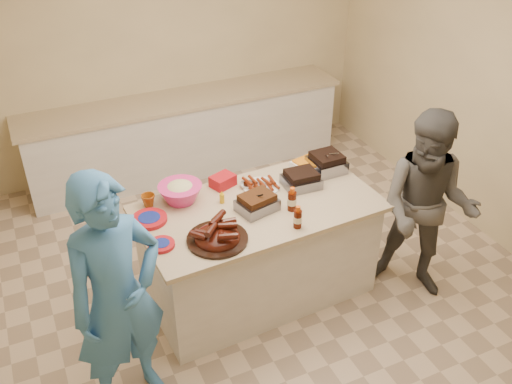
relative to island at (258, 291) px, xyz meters
name	(u,v)px	position (x,y,z in m)	size (l,w,h in m)	color
room	(270,283)	(0.14, 0.05, 0.00)	(4.50, 5.00, 2.70)	beige
back_counter	(186,134)	(0.14, 2.25, 0.45)	(3.60, 0.64, 0.90)	silver
island	(258,291)	(0.00, 0.00, 0.00)	(1.89, 0.99, 0.90)	silver
rib_platter	(217,240)	(-0.45, -0.28, 0.90)	(0.45, 0.45, 0.18)	#441108
pulled_pork_tray	(257,210)	(-0.03, -0.05, 0.90)	(0.29, 0.22, 0.09)	#47230F
brisket_tray	(301,186)	(0.44, 0.12, 0.90)	(0.29, 0.24, 0.09)	black
roasting_pan	(326,171)	(0.76, 0.25, 0.90)	(0.28, 0.28, 0.11)	gray
coleslaw_bowl	(181,201)	(-0.53, 0.33, 0.90)	(0.35, 0.35, 0.24)	#D92C78
sausage_plate	(261,188)	(0.13, 0.23, 0.90)	(0.30, 0.30, 0.05)	silver
mac_cheese_dish	(311,167)	(0.66, 0.35, 0.90)	(0.30, 0.22, 0.08)	orange
bbq_bottle_a	(297,227)	(0.14, -0.37, 0.90)	(0.06, 0.06, 0.18)	#3B0D02
bbq_bottle_b	(292,210)	(0.21, -0.16, 0.90)	(0.07, 0.07, 0.20)	#3B0D02
mustard_bottle	(222,203)	(-0.24, 0.16, 0.90)	(0.04, 0.04, 0.11)	gold
sauce_bowl	(247,187)	(0.03, 0.29, 0.90)	(0.12, 0.04, 0.12)	silver
plate_stack_large	(150,221)	(-0.83, 0.16, 0.90)	(0.27, 0.27, 0.03)	#A61017
plate_stack_small	(162,246)	(-0.84, -0.17, 0.90)	(0.19, 0.19, 0.03)	#A61017
plastic_cup	(149,206)	(-0.78, 0.36, 0.90)	(0.11, 0.10, 0.11)	#94490F
basket_stack	(223,186)	(-0.14, 0.39, 0.90)	(0.19, 0.14, 0.10)	#A61017
guest_gray	(411,286)	(1.25, -0.50, 0.00)	(0.80, 1.66, 0.63)	#534F4A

